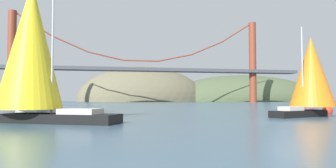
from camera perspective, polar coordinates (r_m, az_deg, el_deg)
The scene contains 10 objects.
ground_plane at distance 23.00m, azimuth 21.17°, elevation -6.72°, with size 360.00×360.00×0.00m, color #426075.
headland_center at distance 155.38m, azimuth -4.75°, elevation -3.24°, with size 64.57×44.00×35.03m, color #6B664C.
headland_right at distance 170.47m, azimuth 13.98°, elevation -3.12°, with size 87.73×44.00×27.83m, color #4C5B3D.
suspension_bridge at distance 115.69m, azimuth -4.99°, elevation 3.40°, with size 125.92×6.00×32.42m.
sailboat_navy_sail at distance 32.07m, azimuth -23.67°, elevation 1.97°, with size 4.86×7.71×8.49m.
sailboat_orange_sail at distance 32.21m, azimuth 24.88°, elevation 1.65°, with size 7.91×5.39×8.36m.
sailboat_red_spinnaker at distance 71.73m, azimuth -23.85°, elevation 0.68°, with size 9.76×6.88×11.37m.
sailboat_yellow_sail at distance 24.13m, azimuth -23.70°, elevation 5.88°, with size 9.54×6.98×10.47m.
sailboat_crimson_sail at distance 83.75m, azimuth 24.41°, elevation -0.20°, with size 8.27×6.44×10.20m.
channel_buoy at distance 39.44m, azimuth 27.41°, elevation -4.28°, with size 1.10×1.10×2.64m.
Camera 1 is at (-12.22, -19.41, 1.72)m, focal length 32.96 mm.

